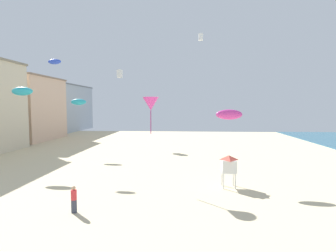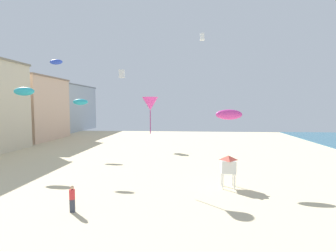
% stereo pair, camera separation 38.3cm
% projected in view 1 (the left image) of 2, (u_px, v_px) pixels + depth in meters
% --- Properties ---
extents(boardwalk_hotel_mid, '(16.39, 12.87, 11.84)m').
position_uv_depth(boardwalk_hotel_mid, '(10.00, 108.00, 49.19)').
color(boardwalk_hotel_mid, beige).
rests_on(boardwalk_hotel_mid, ground).
extents(boardwalk_hotel_far, '(11.90, 18.96, 11.74)m').
position_uv_depth(boardwalk_hotel_far, '(57.00, 108.00, 67.18)').
color(boardwalk_hotel_far, '#ADB7C1').
rests_on(boardwalk_hotel_far, ground).
extents(kite_flyer, '(0.34, 0.34, 1.64)m').
position_uv_depth(kite_flyer, '(74.00, 198.00, 15.54)').
color(kite_flyer, '#383D4C').
rests_on(kite_flyer, ground).
extents(lifeguard_stand, '(1.10, 1.10, 2.55)m').
position_uv_depth(lifeguard_stand, '(229.00, 164.00, 20.39)').
color(lifeguard_stand, white).
rests_on(lifeguard_stand, ground).
extents(kite_white_box, '(0.83, 0.83, 1.30)m').
position_uv_depth(kite_white_box, '(120.00, 74.00, 43.85)').
color(kite_white_box, white).
extents(kite_blue_parafoil, '(1.47, 0.41, 0.57)m').
position_uv_depth(kite_blue_parafoil, '(55.00, 62.00, 28.33)').
color(kite_blue_parafoil, blue).
extents(kite_cyan_parafoil, '(2.03, 0.56, 0.79)m').
position_uv_depth(kite_cyan_parafoil, '(79.00, 102.00, 33.98)').
color(kite_cyan_parafoil, '#2DB7CC').
extents(kite_cyan_parafoil_2, '(2.27, 0.63, 0.88)m').
position_uv_depth(kite_cyan_parafoil_2, '(22.00, 91.00, 26.75)').
color(kite_cyan_parafoil_2, '#2DB7CC').
extents(kite_magenta_parafoil, '(2.17, 0.60, 0.85)m').
position_uv_depth(kite_magenta_parafoil, '(229.00, 115.00, 21.63)').
color(kite_magenta_parafoil, '#DB3D9E').
extents(kite_magenta_delta, '(1.31, 1.31, 2.97)m').
position_uv_depth(kite_magenta_delta, '(151.00, 104.00, 20.94)').
color(kite_magenta_delta, '#DB3D9E').
extents(kite_white_box_2, '(0.56, 0.56, 0.89)m').
position_uv_depth(kite_white_box_2, '(201.00, 37.00, 35.02)').
color(kite_white_box_2, white).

